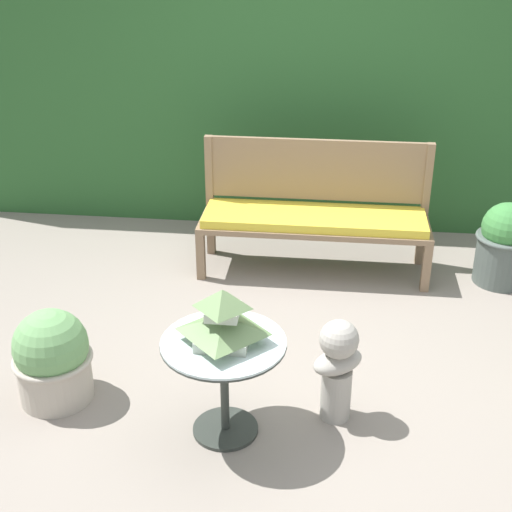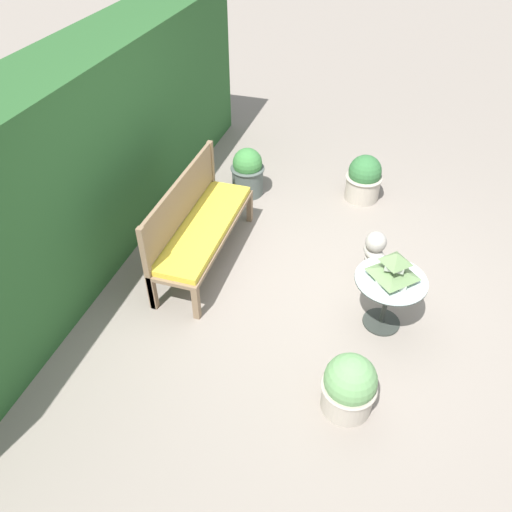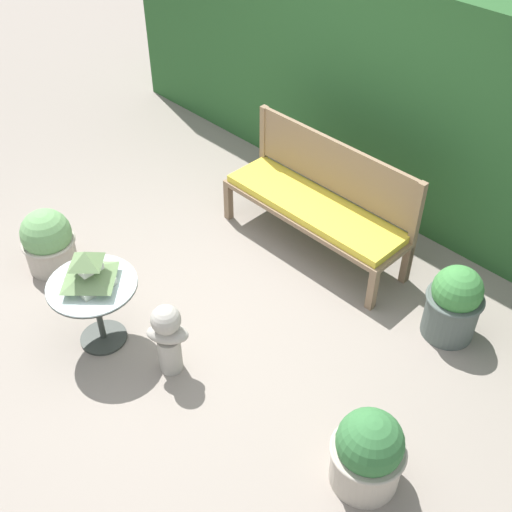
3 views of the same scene
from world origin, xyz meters
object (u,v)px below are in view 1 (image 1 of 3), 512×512
potted_plant_path_edge (52,358)px  potted_plant_table_far (505,244)px  garden_bench (314,222)px  garden_bust (338,364)px  pagoda_birdhouse (223,320)px  patio_table (224,361)px

potted_plant_path_edge → potted_plant_table_far: (2.71, 1.69, 0.04)m
garden_bench → potted_plant_path_edge: potted_plant_path_edge is taller
garden_bench → garden_bust: (0.20, -1.69, -0.06)m
pagoda_birdhouse → potted_plant_path_edge: pagoda_birdhouse is taller
garden_bench → potted_plant_table_far: 1.37m
garden_bench → pagoda_birdhouse: pagoda_birdhouse is taller
potted_plant_table_far → patio_table: bearing=-133.0°
garden_bench → potted_plant_table_far: potted_plant_table_far is taller
pagoda_birdhouse → garden_bust: bearing=18.3°
garden_bench → potted_plant_table_far: size_ratio=2.75×
garden_bust → patio_table: bearing=160.3°
pagoda_birdhouse → potted_plant_path_edge: (-0.97, 0.17, -0.42)m
potted_plant_table_far → garden_bust: bearing=-124.9°
garden_bust → potted_plant_table_far: bearing=17.1°
garden_bust → potted_plant_table_far: 2.04m
garden_bench → patio_table: (-0.37, -1.87, 0.04)m
potted_plant_path_edge → pagoda_birdhouse: bearing=-10.0°
garden_bust → garden_bench: bearing=58.6°
garden_bench → potted_plant_path_edge: size_ratio=3.09×
garden_bust → potted_plant_table_far: size_ratio=0.97×
patio_table → garden_bust: bearing=18.3°
patio_table → pagoda_birdhouse: pagoda_birdhouse is taller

